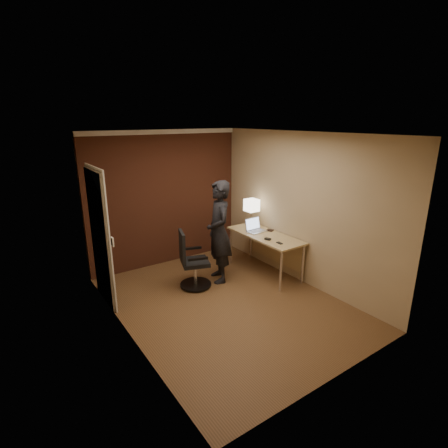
{
  "coord_description": "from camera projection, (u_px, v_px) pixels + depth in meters",
  "views": [
    {
      "loc": [
        -2.71,
        -3.9,
        2.7
      ],
      "look_at": [
        0.35,
        0.55,
        1.05
      ],
      "focal_mm": 28.0,
      "sensor_mm": 36.0,
      "label": 1
    }
  ],
  "objects": [
    {
      "name": "desk_lamp",
      "position": [
        252.0,
        206.0,
        6.43
      ],
      "size": [
        0.22,
        0.22,
        0.54
      ],
      "color": "silver",
      "rests_on": "desk"
    },
    {
      "name": "person",
      "position": [
        219.0,
        232.0,
        5.83
      ],
      "size": [
        0.6,
        0.73,
        1.73
      ],
      "primitive_type": "imported",
      "rotation": [
        0.0,
        0.0,
        -1.9
      ],
      "color": "black",
      "rests_on": "ground"
    },
    {
      "name": "wallet",
      "position": [
        270.0,
        230.0,
        6.34
      ],
      "size": [
        0.13,
        0.14,
        0.02
      ],
      "primitive_type": "cube",
      "rotation": [
        0.0,
        0.0,
        0.41
      ],
      "color": "black",
      "rests_on": "desk"
    },
    {
      "name": "laptop",
      "position": [
        255.0,
        228.0,
        6.31
      ],
      "size": [
        0.34,
        0.27,
        0.23
      ],
      "color": "silver",
      "rests_on": "desk"
    },
    {
      "name": "phone",
      "position": [
        280.0,
        243.0,
        5.71
      ],
      "size": [
        0.07,
        0.12,
        0.01
      ],
      "primitive_type": "cube",
      "rotation": [
        0.0,
        0.0,
        -0.1
      ],
      "color": "black",
      "rests_on": "desk"
    },
    {
      "name": "mouse",
      "position": [
        268.0,
        239.0,
        5.87
      ],
      "size": [
        0.08,
        0.11,
        0.03
      ],
      "primitive_type": "cube",
      "rotation": [
        0.0,
        0.0,
        0.27
      ],
      "color": "black",
      "rests_on": "desk"
    },
    {
      "name": "room",
      "position": [
        162.0,
        198.0,
        6.0
      ],
      "size": [
        4.0,
        4.0,
        4.0
      ],
      "color": "brown",
      "rests_on": "ground"
    },
    {
      "name": "office_chair",
      "position": [
        192.0,
        263.0,
        5.69
      ],
      "size": [
        0.55,
        0.6,
        0.95
      ],
      "color": "black",
      "rests_on": "ground"
    },
    {
      "name": "desk",
      "position": [
        268.0,
        241.0,
        6.21
      ],
      "size": [
        0.6,
        1.5,
        0.73
      ],
      "color": "tan",
      "rests_on": "ground"
    }
  ]
}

